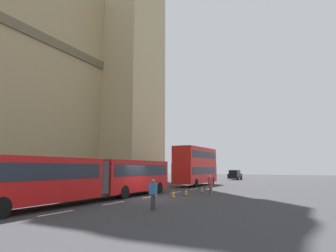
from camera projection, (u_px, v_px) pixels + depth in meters
name	position (u px, v px, depth m)	size (l,w,h in m)	color
ground_plane	(143.00, 198.00, 21.44)	(160.00, 160.00, 0.00)	#333335
lane_centre_marking	(134.00, 200.00, 20.30)	(34.40, 0.16, 0.01)	silver
articulated_bus	(93.00, 176.00, 19.60)	(17.69, 2.54, 2.90)	red
double_decker_bus	(196.00, 165.00, 36.48)	(9.33, 2.54, 4.90)	red
sedan_lead	(235.00, 175.00, 54.19)	(4.40, 1.86, 1.85)	black
traffic_cone_west	(174.00, 194.00, 21.66)	(0.36, 0.36, 0.58)	black
traffic_cone_middle	(186.00, 192.00, 23.34)	(0.36, 0.36, 0.58)	black
traffic_cone_east	(202.00, 189.00, 26.71)	(0.36, 0.36, 0.58)	black
pedestrian_near_cones	(153.00, 193.00, 15.40)	(0.36, 0.43, 1.69)	#333333
pedestrian_by_kerb	(211.00, 184.00, 24.26)	(0.47, 0.41, 1.69)	#726651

